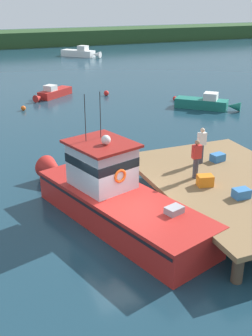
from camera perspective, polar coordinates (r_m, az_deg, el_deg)
The scene contains 14 objects.
ground_plane at distance 15.69m, azimuth -0.70°, elevation -8.60°, with size 200.00×200.00×0.00m, color #193847.
dock at distance 17.31m, azimuth 14.25°, elevation -2.17°, with size 6.00×9.00×1.20m.
main_fishing_boat at distance 16.02m, azimuth -1.91°, elevation -3.78°, with size 4.82×9.90×4.80m.
crate_single_far at distance 15.93m, azimuth 15.56°, elevation -3.36°, with size 0.60×0.44×0.35m, color #3370B2.
crate_stack_mid_dock at distance 16.57m, azimuth 10.81°, elevation -1.70°, with size 0.60×0.44×0.44m, color orange.
crate_stack_near_edge at distance 19.15m, azimuth 12.47°, elevation 1.44°, with size 0.60×0.44×0.34m, color #3370B2.
deckhand_by_the_boat at distance 16.96m, azimuth 9.63°, elevation 1.34°, with size 0.36×0.22×1.63m.
deckhand_further_back at distance 18.53m, azimuth 10.34°, elevation 3.15°, with size 0.36×0.22×1.63m.
moored_boat_outer_mooring at distance 32.82m, azimuth 10.91°, elevation 8.75°, with size 4.29×4.08×1.26m.
moored_boat_mid_harbor at distance 36.52m, azimuth -10.00°, elevation 10.13°, with size 3.86×3.28×1.08m.
moored_boat_off_the_point at distance 60.78m, azimuth -6.25°, elevation 15.45°, with size 4.90×5.23×1.52m.
mooring_buoy_channel_marker at distance 35.07m, azimuth 6.72°, elevation 9.47°, with size 0.36×0.36×0.36m, color red.
mooring_buoy_outer at distance 36.60m, azimuth -2.72°, elevation 10.23°, with size 0.45×0.45×0.45m, color red.
mooring_buoy_spare_mooring at distance 32.68m, azimuth -13.92°, elevation 7.99°, with size 0.37×0.37×0.37m, color #EA5B19.
Camera 1 is at (-4.87, -12.47, 8.18)m, focal length 44.38 mm.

